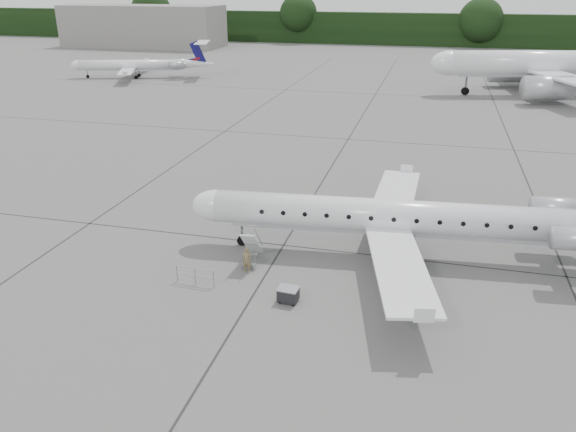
% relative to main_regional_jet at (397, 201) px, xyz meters
% --- Properties ---
extents(ground, '(320.00, 320.00, 0.00)m').
position_rel_main_regional_jet_xyz_m(ground, '(-1.39, -5.36, -3.57)').
color(ground, slate).
rests_on(ground, ground).
extents(treeline, '(260.00, 4.00, 8.00)m').
position_rel_main_regional_jet_xyz_m(treeline, '(-1.39, 124.64, 0.43)').
color(treeline, black).
rests_on(treeline, ground).
extents(terminal_building, '(40.00, 14.00, 10.00)m').
position_rel_main_regional_jet_xyz_m(terminal_building, '(-71.39, 104.64, 1.43)').
color(terminal_building, gray).
rests_on(terminal_building, ground).
extents(main_regional_jet, '(29.61, 22.59, 7.14)m').
position_rel_main_regional_jet_xyz_m(main_regional_jet, '(0.00, 0.00, 0.00)').
color(main_regional_jet, white).
rests_on(main_regional_jet, ground).
extents(airstair, '(1.06, 2.29, 2.24)m').
position_rel_main_regional_jet_xyz_m(airstair, '(-8.02, -2.93, -2.45)').
color(airstair, white).
rests_on(airstair, ground).
extents(passenger, '(0.58, 0.40, 1.54)m').
position_rel_main_regional_jet_xyz_m(passenger, '(-7.90, -4.18, -2.80)').
color(passenger, olive).
rests_on(passenger, ground).
extents(safety_railing, '(2.20, 0.19, 1.00)m').
position_rel_main_regional_jet_xyz_m(safety_railing, '(-10.21, -6.26, -3.07)').
color(safety_railing, '#93969B').
rests_on(safety_railing, ground).
extents(baggage_cart, '(1.06, 0.89, 0.87)m').
position_rel_main_regional_jet_xyz_m(baggage_cart, '(-4.83, -6.75, -3.14)').
color(baggage_cart, black).
rests_on(baggage_cart, ground).
extents(bg_narrowbody, '(40.27, 33.06, 12.64)m').
position_rel_main_regional_jet_xyz_m(bg_narrowbody, '(16.74, 58.27, 2.75)').
color(bg_narrowbody, white).
rests_on(bg_narrowbody, ground).
extents(bg_regional_left, '(26.74, 22.31, 6.05)m').
position_rel_main_regional_jet_xyz_m(bg_regional_left, '(-49.20, 57.91, -0.55)').
color(bg_regional_left, white).
rests_on(bg_regional_left, ground).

